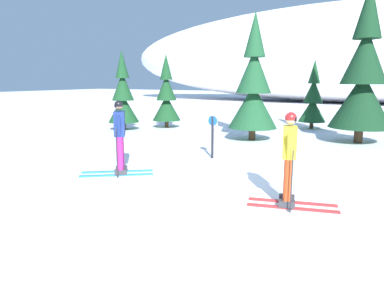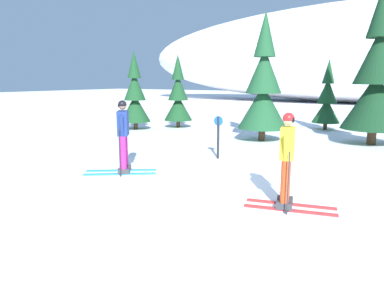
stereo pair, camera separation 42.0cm
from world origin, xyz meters
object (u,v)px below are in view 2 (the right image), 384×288
Objects in this scene: pine_tree_far_left at (135,97)px; pine_tree_center_left at (263,88)px; trail_marker_post at (218,134)px; pine_tree_right at (377,77)px; skier_yellow_jacket at (287,159)px; pine_tree_left at (178,97)px; pine_tree_center_right at (327,100)px; skier_navy_jacket at (123,135)px.

pine_tree_center_left is at bearing 1.58° from pine_tree_far_left.
pine_tree_center_left is 3.82m from trail_marker_post.
pine_tree_far_left is 0.64× the size of pine_tree_right.
skier_yellow_jacket is 1.38× the size of trail_marker_post.
pine_tree_far_left reaches higher than pine_tree_left.
pine_tree_center_left is 4.71m from pine_tree_center_right.
pine_tree_center_right is (7.50, 4.62, -0.16)m from pine_tree_far_left.
pine_tree_far_left reaches higher than skier_yellow_jacket.
pine_tree_center_right is at bearing 31.64° from pine_tree_far_left.
pine_tree_left reaches higher than trail_marker_post.
pine_tree_right is at bearing -1.23° from pine_tree_left.
pine_tree_center_right is (1.38, 4.45, -0.63)m from pine_tree_center_left.
pine_tree_center_right is at bearing 80.51° from trail_marker_post.
pine_tree_center_left is at bearing -16.86° from pine_tree_left.
skier_yellow_jacket is 11.12m from pine_tree_far_left.
pine_tree_left reaches higher than pine_tree_center_right.
pine_tree_left is at bearing -154.29° from pine_tree_center_right.
skier_navy_jacket is 0.38× the size of pine_tree_center_left.
pine_tree_center_left reaches higher than pine_tree_left.
skier_yellow_jacket is at bearing -45.07° from trail_marker_post.
skier_navy_jacket is at bearing 176.41° from skier_yellow_jacket.
pine_tree_far_left reaches higher than pine_tree_center_right.
pine_tree_far_left is at bearing -171.52° from pine_tree_right.
skier_yellow_jacket is 0.50× the size of pine_tree_left.
pine_tree_left is 7.07m from trail_marker_post.
skier_navy_jacket is 8.58m from pine_tree_left.
pine_tree_far_left is at bearing -128.30° from pine_tree_left.
skier_navy_jacket is 1.44× the size of trail_marker_post.
trail_marker_post is (-1.35, -8.06, -0.63)m from pine_tree_center_right.
skier_navy_jacket is 0.56× the size of pine_tree_center_right.
skier_yellow_jacket reaches higher than trail_marker_post.
pine_tree_center_right is (2.56, 10.74, 0.40)m from skier_navy_jacket.
skier_yellow_jacket is 0.31× the size of pine_tree_right.
skier_navy_jacket is at bearing -103.40° from pine_tree_center_right.
pine_tree_right reaches higher than skier_navy_jacket.
pine_tree_far_left is at bearing 144.94° from skier_yellow_jacket.
skier_yellow_jacket is 11.12m from pine_tree_center_right.
trail_marker_post is at bearing 134.93° from skier_yellow_jacket.
pine_tree_left is 6.90m from pine_tree_center_right.
trail_marker_post is (1.21, 2.68, -0.23)m from skier_navy_jacket.
skier_navy_jacket reaches higher than skier_yellow_jacket.
pine_tree_far_left is 1.03× the size of pine_tree_left.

